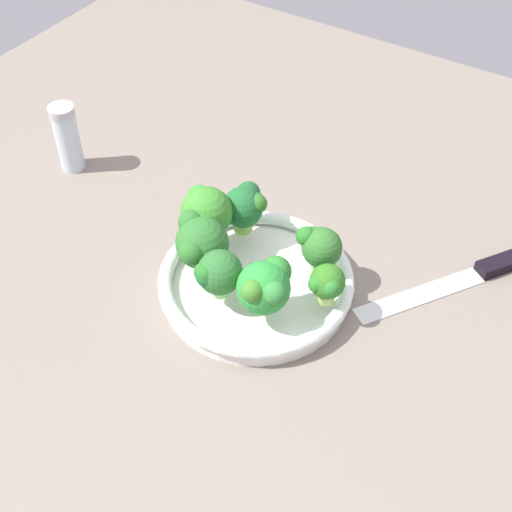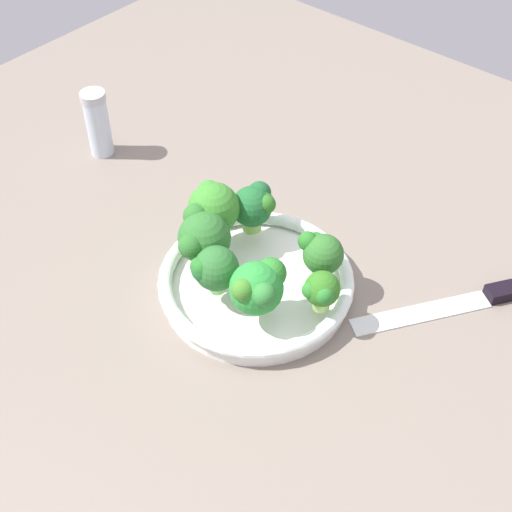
% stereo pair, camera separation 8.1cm
% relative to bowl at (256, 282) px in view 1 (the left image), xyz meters
% --- Properties ---
extents(ground_plane, '(1.30, 1.30, 0.03)m').
position_rel_bowl_xyz_m(ground_plane, '(-0.01, 0.02, -0.03)').
color(ground_plane, slate).
extents(bowl, '(0.23, 0.23, 0.03)m').
position_rel_bowl_xyz_m(bowl, '(0.00, 0.00, 0.00)').
color(bowl, white).
rests_on(bowl, ground_plane).
extents(broccoli_floret_0, '(0.07, 0.06, 0.07)m').
position_rel_bowl_xyz_m(broccoli_floret_0, '(-0.04, -0.04, 0.05)').
color(broccoli_floret_0, '#9FD271').
rests_on(broccoli_floret_0, bowl).
extents(broccoli_floret_1, '(0.05, 0.06, 0.06)m').
position_rel_bowl_xyz_m(broccoli_floret_1, '(0.05, -0.05, 0.05)').
color(broccoli_floret_1, '#8AC266').
rests_on(broccoli_floret_1, bowl).
extents(broccoli_floret_2, '(0.05, 0.05, 0.06)m').
position_rel_bowl_xyz_m(broccoli_floret_2, '(-0.05, 0.02, 0.05)').
color(broccoli_floret_2, '#8FD073').
rests_on(broccoli_floret_2, bowl).
extents(broccoli_floret_3, '(0.04, 0.04, 0.05)m').
position_rel_bowl_xyz_m(broccoli_floret_3, '(0.01, -0.09, 0.04)').
color(broccoli_floret_3, '#A2CF64').
rests_on(broccoli_floret_3, bowl).
extents(broccoli_floret_4, '(0.06, 0.06, 0.08)m').
position_rel_bowl_xyz_m(broccoli_floret_4, '(0.02, 0.08, 0.06)').
color(broccoli_floret_4, '#9DCC71').
rests_on(broccoli_floret_4, bowl).
extents(broccoli_floret_5, '(0.07, 0.07, 0.07)m').
position_rel_bowl_xyz_m(broccoli_floret_5, '(-0.02, 0.06, 0.06)').
color(broccoli_floret_5, '#79C154').
rests_on(broccoli_floret_5, bowl).
extents(broccoli_floret_6, '(0.06, 0.05, 0.06)m').
position_rel_bowl_xyz_m(broccoli_floret_6, '(0.06, 0.05, 0.05)').
color(broccoli_floret_6, '#83B44D').
rests_on(broccoli_floret_6, bowl).
extents(knife, '(0.23, 0.17, 0.01)m').
position_rel_bowl_xyz_m(knife, '(0.17, -0.22, -0.01)').
color(knife, silver).
rests_on(knife, ground_plane).
extents(pepper_shaker, '(0.04, 0.04, 0.10)m').
position_rel_bowl_xyz_m(pepper_shaker, '(0.06, 0.35, 0.04)').
color(pepper_shaker, silver).
rests_on(pepper_shaker, ground_plane).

